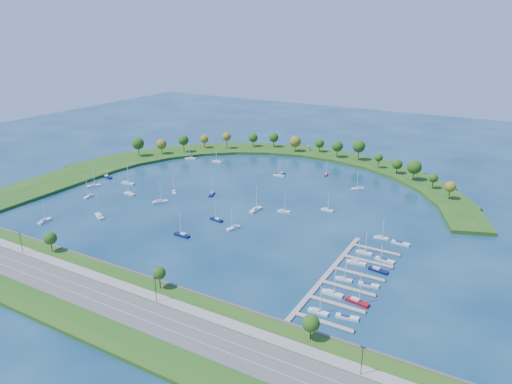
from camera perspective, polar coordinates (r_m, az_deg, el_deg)
The scene contains 40 objects.
ground at distance 287.80m, azimuth -1.36°, elevation -0.87°, with size 700.00×700.00×0.00m, color #082B45.
south_shoreline at distance 202.77m, azimuth -19.94°, elevation -11.25°, with size 420.00×43.10×11.60m.
breakwater at distance 350.02m, azimuth -3.75°, elevation 3.05°, with size 286.74×247.64×2.00m.
breakwater_trees at distance 366.14m, azimuth 3.45°, elevation 5.43°, with size 237.01×91.46×15.81m.
harbor_tower at distance 392.55m, azimuth 6.37°, elevation 5.30°, with size 2.60×2.60×4.18m.
dock_system at distance 204.56m, azimuth 10.57°, elevation -10.23°, with size 24.28×82.00×1.60m.
moored_boat_0 at distance 268.13m, azimuth 3.38°, elevation -2.29°, with size 7.84×4.29×11.11m.
moored_boat_1 at distance 246.85m, azimuth -2.76°, elevation -4.29°, with size 4.76×8.14×11.56m.
moored_boat_2 at distance 274.96m, azimuth -18.43°, elevation -2.74°, with size 9.65×6.71×13.94m.
moored_boat_3 at distance 272.81m, azimuth 8.60°, elevation -2.10°, with size 7.48×2.53×10.82m.
moored_boat_4 at distance 331.07m, azimuth 2.79°, elevation 2.07°, with size 8.28×3.20×11.87m.
moored_boat_5 at distance 257.49m, azimuth -4.79°, elevation -3.29°, with size 8.37×3.69×11.90m.
moored_boat_6 at distance 376.08m, azimuth -7.93°, elevation 4.08°, with size 8.98×5.46×12.78m.
moored_boat_7 at distance 302.18m, azimuth -9.86°, elevation 0.03°, with size 6.59×6.87×10.94m.
moored_boat_8 at distance 287.65m, azimuth -11.56°, elevation -1.10°, with size 7.63×8.65×13.30m.
moored_boat_9 at distance 241.42m, azimuth -8.94°, elevation -5.09°, with size 8.92×2.87×12.95m.
moored_boat_10 at distance 365.25m, azimuth -4.71°, elevation 3.73°, with size 8.08×2.73×11.69m.
moored_boat_11 at distance 279.41m, azimuth -24.23°, elevation -3.16°, with size 3.75×8.85×12.60m.
moored_boat_12 at distance 336.63m, azimuth 8.49°, elevation 2.17°, with size 3.35×7.23×10.26m.
moored_boat_13 at distance 335.85m, azimuth 3.02°, elevation 2.32°, with size 6.53×4.90×9.58m.
moored_boat_14 at distance 295.48m, azimuth -5.36°, elevation -0.21°, with size 4.74×8.19×11.62m.
moored_boat_15 at distance 343.42m, azimuth -17.58°, elevation 1.81°, with size 9.00×3.95×12.79m.
moored_boat_16 at distance 327.35m, azimuth -19.07°, elevation 0.77°, with size 6.82×9.00×13.22m.
moored_boat_17 at distance 305.88m, azimuth -15.06°, elevation -0.13°, with size 8.17×2.68×11.85m.
moored_boat_18 at distance 269.73m, azimuth -0.04°, elevation -2.10°, with size 3.59×9.89×14.23m.
moored_boat_19 at distance 311.48m, azimuth 12.25°, elevation 0.47°, with size 7.75×6.85×11.93m.
moored_boat_20 at distance 308.68m, azimuth -19.59°, elevation -0.44°, with size 2.77×7.35×10.54m.
moored_boat_21 at distance 325.81m, azimuth -15.26°, elevation 1.09°, with size 9.60×4.10×13.67m.
docked_boat_0 at distance 181.43m, azimuth 7.53°, elevation -14.09°, with size 7.82×2.26×11.46m.
docked_boat_1 at distance 180.39m, azimuth 10.95°, elevation -14.63°, with size 8.65×3.73×1.71m.
docked_boat_2 at distance 192.75m, azimuth 9.20°, elevation -11.96°, with size 8.75×2.48×12.84m.
docked_boat_3 at distance 189.41m, azimuth 12.15°, elevation -12.78°, with size 9.67×3.98×13.80m.
docked_boat_4 at distance 203.30m, azimuth 10.54°, elevation -10.26°, with size 7.44×3.04×10.62m.
docked_boat_5 at distance 201.64m, azimuth 13.46°, elevation -10.85°, with size 8.49×3.31×1.69m.
docked_boat_6 at distance 217.07m, azimuth 12.02°, elevation -8.30°, with size 8.92×3.69×12.73m.
docked_boat_7 at distance 213.13m, azimuth 14.56°, elevation -9.08°, with size 8.93×3.67×12.73m.
docked_boat_8 at distance 226.78m, azimuth 12.93°, elevation -7.10°, with size 7.67×2.71×11.06m.
docked_boat_9 at distance 222.49m, azimuth 15.31°, elevation -7.94°, with size 9.08×3.68×1.80m.
docked_boat_10 at distance 243.84m, azimuth 14.90°, elevation -5.31°, with size 7.45×3.19×10.60m.
docked_boat_11 at distance 240.74m, azimuth 17.08°, elevation -5.92°, with size 8.80×2.76×1.78m.
Camera 1 is at (139.58, -230.30, 101.52)m, focal length 33.04 mm.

